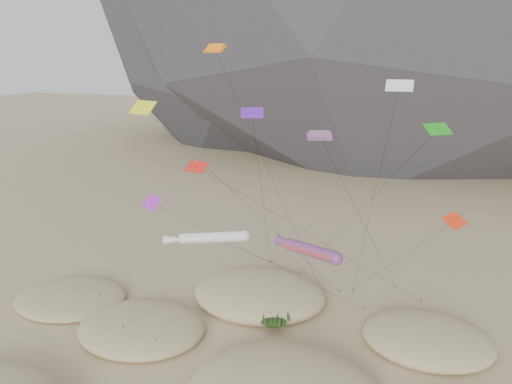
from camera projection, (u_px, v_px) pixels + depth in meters
dunes at (220, 375)px, 40.11m from camera, size 51.23×38.70×4.04m
dune_grass at (231, 369)px, 40.67m from camera, size 42.67×28.57×1.49m
kite_stakes at (317, 283)px, 57.55m from camera, size 24.36×8.37×0.30m
rainbow_tube_kite at (309, 250)px, 39.49m from camera, size 6.48×19.88×11.49m
white_tube_kite at (209, 238)px, 40.86m from camera, size 7.80×19.80×11.83m
orange_parafoil at (217, 52)px, 48.06m from camera, size 10.77×7.50×26.62m
multi_parafoil at (321, 139)px, 40.58m from camera, size 7.45×14.89×19.67m
delta_kites at (282, 153)px, 43.31m from camera, size 30.33×19.85×23.59m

